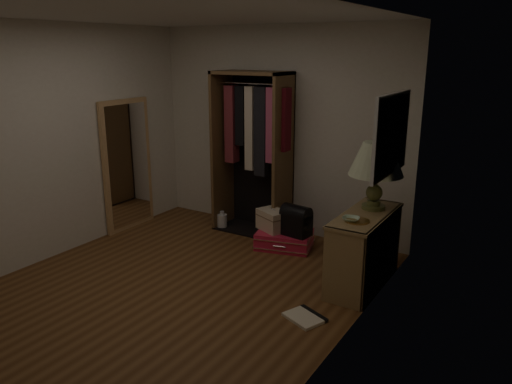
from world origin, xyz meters
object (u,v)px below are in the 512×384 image
at_px(train_case, 273,220).
at_px(white_jug, 222,221).
at_px(pink_suitcase, 284,239).
at_px(table_lamp, 376,161).
at_px(open_wardrobe, 255,140).
at_px(floor_mirror, 127,165).
at_px(black_bag, 296,220).
at_px(console_bookshelf, 365,246).

xyz_separation_m(train_case, white_jug, (-0.88, 0.18, -0.23)).
bearing_deg(pink_suitcase, train_case, 172.99).
relative_size(table_lamp, white_jug, 2.91).
bearing_deg(table_lamp, open_wardrobe, 162.14).
bearing_deg(pink_suitcase, floor_mirror, 177.16).
height_order(train_case, black_bag, black_bag).
bearing_deg(table_lamp, white_jug, 169.67).
height_order(open_wardrobe, pink_suitcase, open_wardrobe).
relative_size(open_wardrobe, train_case, 4.64).
xyz_separation_m(black_bag, table_lamp, (0.98, -0.21, 0.86)).
bearing_deg(pink_suitcase, table_lamp, -26.33).
height_order(console_bookshelf, black_bag, console_bookshelf).
height_order(black_bag, table_lamp, table_lamp).
bearing_deg(white_jug, train_case, -11.64).
bearing_deg(open_wardrobe, black_bag, -24.32).
relative_size(console_bookshelf, pink_suitcase, 1.48).
distance_m(open_wardrobe, train_case, 1.06).
bearing_deg(black_bag, pink_suitcase, -179.47).
bearing_deg(floor_mirror, console_bookshelf, 0.58).
bearing_deg(console_bookshelf, white_jug, 165.36).
height_order(floor_mirror, train_case, floor_mirror).
distance_m(open_wardrobe, pink_suitcase, 1.31).
distance_m(console_bookshelf, table_lamp, 0.87).
height_order(pink_suitcase, white_jug, white_jug).
bearing_deg(train_case, open_wardrobe, 167.05).
bearing_deg(black_bag, open_wardrobe, 163.74).
relative_size(black_bag, table_lamp, 0.54).
relative_size(open_wardrobe, floor_mirror, 1.21).
bearing_deg(pink_suitcase, black_bag, -22.20).
relative_size(console_bookshelf, black_bag, 3.06).
bearing_deg(black_bag, floor_mirror, -161.47).
distance_m(open_wardrobe, table_lamp, 1.85).
bearing_deg(pink_suitcase, white_jug, 156.50).
bearing_deg(table_lamp, floor_mirror, -176.40).
distance_m(train_case, black_bag, 0.32).
relative_size(floor_mirror, train_case, 3.85).
bearing_deg(pink_suitcase, open_wardrobe, 137.15).
relative_size(floor_mirror, table_lamp, 2.50).
relative_size(console_bookshelf, open_wardrobe, 0.55).
xyz_separation_m(open_wardrobe, black_bag, (0.78, -0.35, -0.82)).
relative_size(train_case, table_lamp, 0.65).
bearing_deg(open_wardrobe, pink_suitcase, -28.19).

